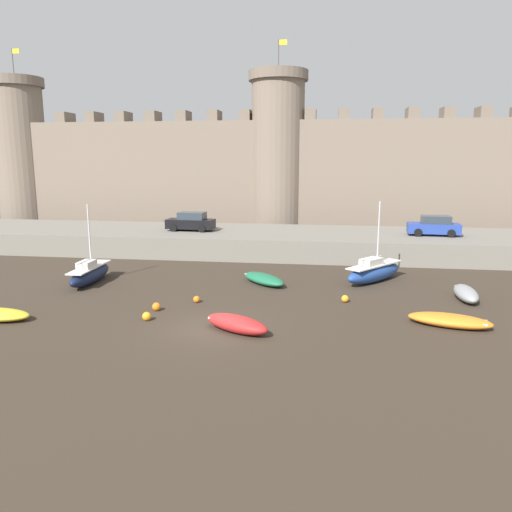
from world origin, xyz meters
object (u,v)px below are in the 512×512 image
(sailboat_near_channel_right, at_px, (90,274))
(car_quay_east, at_px, (434,226))
(rowboat_midflat_right, at_px, (450,320))
(mooring_buoy_near_channel, at_px, (345,299))
(rowboat_foreground_left, at_px, (237,323))
(rowboat_midflat_left, at_px, (466,293))
(car_quay_west, at_px, (191,222))
(rowboat_midflat_centre, at_px, (264,279))
(mooring_buoy_near_shore, at_px, (197,299))
(sailboat_near_channel_left, at_px, (374,272))
(mooring_buoy_off_centre, at_px, (147,316))
(mooring_buoy_mid_mud, at_px, (156,307))

(sailboat_near_channel_right, bearing_deg, car_quay_east, 27.79)
(rowboat_midflat_right, distance_m, mooring_buoy_near_channel, 5.96)
(rowboat_foreground_left, xyz_separation_m, rowboat_midflat_left, (11.99, 7.15, -0.01))
(rowboat_midflat_right, height_order, car_quay_west, car_quay_west)
(mooring_buoy_near_channel, bearing_deg, car_quay_west, 131.76)
(rowboat_midflat_centre, xyz_separation_m, car_quay_east, (12.59, 11.04, 2.20))
(rowboat_foreground_left, xyz_separation_m, mooring_buoy_near_shore, (-3.09, 4.41, -0.21))
(rowboat_midflat_centre, relative_size, sailboat_near_channel_left, 0.71)
(rowboat_midflat_centre, distance_m, rowboat_midflat_right, 12.13)
(car_quay_west, bearing_deg, sailboat_near_channel_left, -31.96)
(rowboat_midflat_centre, distance_m, sailboat_near_channel_right, 11.25)
(sailboat_near_channel_left, bearing_deg, rowboat_midflat_right, -71.70)
(mooring_buoy_off_centre, bearing_deg, rowboat_midflat_centre, 59.61)
(rowboat_midflat_left, bearing_deg, rowboat_midflat_right, -111.89)
(mooring_buoy_mid_mud, bearing_deg, mooring_buoy_off_centre, -87.40)
(rowboat_midflat_centre, height_order, rowboat_midflat_right, rowboat_midflat_centre)
(sailboat_near_channel_left, height_order, mooring_buoy_near_shore, sailboat_near_channel_left)
(mooring_buoy_off_centre, bearing_deg, sailboat_near_channel_right, 133.15)
(rowboat_midflat_right, height_order, sailboat_near_channel_left, sailboat_near_channel_left)
(mooring_buoy_near_shore, distance_m, car_quay_west, 16.52)
(rowboat_foreground_left, height_order, rowboat_midflat_left, rowboat_foreground_left)
(rowboat_midflat_right, bearing_deg, car_quay_east, 81.59)
(mooring_buoy_near_channel, relative_size, mooring_buoy_mid_mud, 0.92)
(rowboat_foreground_left, height_order, car_quay_east, car_quay_east)
(rowboat_midflat_centre, distance_m, car_quay_east, 16.89)
(mooring_buoy_mid_mud, bearing_deg, rowboat_midflat_left, 15.11)
(mooring_buoy_off_centre, distance_m, car_quay_east, 26.06)
(sailboat_near_channel_right, distance_m, mooring_buoy_mid_mud, 8.08)
(sailboat_near_channel_right, bearing_deg, rowboat_midflat_left, -1.41)
(mooring_buoy_mid_mud, relative_size, car_quay_east, 0.11)
(sailboat_near_channel_left, bearing_deg, mooring_buoy_near_shore, -148.09)
(mooring_buoy_off_centre, xyz_separation_m, car_quay_west, (-2.99, 19.12, 2.32))
(car_quay_east, bearing_deg, mooring_buoy_near_shore, -134.91)
(rowboat_midflat_centre, height_order, rowboat_foreground_left, rowboat_foreground_left)
(rowboat_midflat_centre, relative_size, car_quay_west, 0.89)
(sailboat_near_channel_right, bearing_deg, mooring_buoy_near_channel, -7.20)
(rowboat_foreground_left, bearing_deg, car_quay_west, 111.03)
(mooring_buoy_off_centre, distance_m, car_quay_west, 19.49)
(sailboat_near_channel_left, distance_m, car_quay_west, 17.65)
(sailboat_near_channel_right, bearing_deg, rowboat_foreground_left, -34.90)
(rowboat_foreground_left, distance_m, mooring_buoy_mid_mud, 5.48)
(mooring_buoy_near_shore, bearing_deg, rowboat_midflat_right, -9.54)
(sailboat_near_channel_left, xyz_separation_m, car_quay_west, (-14.89, 9.29, 1.87))
(rowboat_midflat_right, distance_m, car_quay_east, 18.35)
(rowboat_foreground_left, relative_size, sailboat_near_channel_right, 0.71)
(sailboat_near_channel_right, height_order, car_quay_east, sailboat_near_channel_right)
(car_quay_west, bearing_deg, sailboat_near_channel_right, -105.11)
(mooring_buoy_near_channel, relative_size, car_quay_west, 0.10)
(rowboat_midflat_left, relative_size, car_quay_east, 0.79)
(rowboat_foreground_left, bearing_deg, sailboat_near_channel_left, 56.43)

